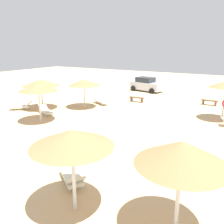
{
  "coord_description": "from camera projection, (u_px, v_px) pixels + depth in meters",
  "views": [
    {
      "loc": [
        7.69,
        -9.91,
        5.32
      ],
      "look_at": [
        0.0,
        3.0,
        1.2
      ],
      "focal_mm": 38.37,
      "sensor_mm": 36.0,
      "label": 1
    }
  ],
  "objects": [
    {
      "name": "lounger_0",
      "position": [
        46.0,
        110.0,
        19.4
      ],
      "size": [
        1.99,
        1.37,
        0.71
      ],
      "color": "silver",
      "rests_on": "ground"
    },
    {
      "name": "parasol_2",
      "position": [
        72.0,
        139.0,
        7.47
      ],
      "size": [
        2.68,
        2.68,
        2.83
      ],
      "color": "silver",
      "rests_on": "ground"
    },
    {
      "name": "parasol_4",
      "position": [
        84.0,
        82.0,
        21.05
      ],
      "size": [
        2.8,
        2.8,
        2.55
      ],
      "color": "silver",
      "rests_on": "ground"
    },
    {
      "name": "lounger_2",
      "position": [
        72.0,
        176.0,
        9.53
      ],
      "size": [
        1.9,
        1.63,
        0.73
      ],
      "color": "silver",
      "rests_on": "ground"
    },
    {
      "name": "ground_plane",
      "position": [
        85.0,
        145.0,
        13.42
      ],
      "size": [
        80.0,
        80.0,
        0.0
      ],
      "primitive_type": "plane",
      "color": "#D1B284"
    },
    {
      "name": "parked_car",
      "position": [
        146.0,
        85.0,
        29.28
      ],
      "size": [
        4.26,
        2.6,
        1.72
      ],
      "color": "silver",
      "rests_on": "ground"
    },
    {
      "name": "parasol_0",
      "position": [
        38.0,
        87.0,
        16.94
      ],
      "size": [
        2.73,
        2.73,
        2.83
      ],
      "color": "silver",
      "rests_on": "ground"
    },
    {
      "name": "lounger_1",
      "position": [
        21.0,
        106.0,
        20.8
      ],
      "size": [
        1.84,
        1.71,
        0.74
      ],
      "color": "silver",
      "rests_on": "ground"
    },
    {
      "name": "bench_0",
      "position": [
        137.0,
        99.0,
        23.71
      ],
      "size": [
        1.52,
        0.48,
        0.49
      ],
      "color": "brown",
      "rests_on": "ground"
    },
    {
      "name": "parasol_5",
      "position": [
        181.0,
        153.0,
        6.48
      ],
      "size": [
        2.6,
        2.6,
        2.88
      ],
      "color": "silver",
      "rests_on": "ground"
    },
    {
      "name": "lounger_4",
      "position": [
        100.0,
        101.0,
        22.89
      ],
      "size": [
        1.96,
        1.42,
        0.74
      ],
      "color": "silver",
      "rests_on": "ground"
    },
    {
      "name": "bench_1",
      "position": [
        209.0,
        102.0,
        22.39
      ],
      "size": [
        1.53,
        0.51,
        0.49
      ],
      "color": "brown",
      "rests_on": "ground"
    },
    {
      "name": "parasol_1",
      "position": [
        41.0,
        83.0,
        20.63
      ],
      "size": [
        3.16,
        3.16,
        2.62
      ],
      "color": "silver",
      "rests_on": "ground"
    }
  ]
}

